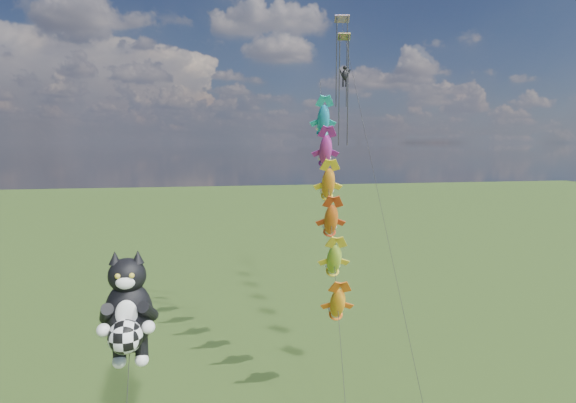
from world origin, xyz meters
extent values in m
ellipsoid|color=black|center=(-0.51, -0.06, 7.75)|extent=(2.22, 1.87, 3.03)
ellipsoid|color=black|center=(-0.51, -0.16, 9.55)|extent=(1.72, 1.59, 1.53)
cone|color=black|center=(-0.98, -0.16, 10.35)|extent=(0.57, 0.57, 0.57)
cone|color=black|center=(-0.03, -0.16, 10.35)|extent=(0.57, 0.57, 0.57)
ellipsoid|color=white|center=(-0.51, -0.77, 9.40)|extent=(0.83, 0.46, 0.55)
ellipsoid|color=white|center=(-0.51, -0.77, 8.03)|extent=(0.97, 0.44, 1.25)
sphere|color=gold|center=(-0.79, -0.84, 9.72)|extent=(0.23, 0.23, 0.23)
sphere|color=gold|center=(-0.22, -0.84, 9.72)|extent=(0.23, 0.23, 0.23)
sphere|color=white|center=(-1.41, -1.06, 7.51)|extent=(0.57, 0.57, 0.57)
sphere|color=white|center=(0.39, -1.06, 7.51)|extent=(0.57, 0.57, 0.57)
sphere|color=white|center=(-0.98, -0.20, 5.71)|extent=(0.61, 0.61, 0.61)
sphere|color=white|center=(-0.03, -0.20, 5.71)|extent=(0.61, 0.61, 0.61)
sphere|color=white|center=(-0.51, -1.34, 7.27)|extent=(1.42, 1.42, 1.42)
cylinder|color=black|center=(11.11, 8.82, 10.13)|extent=(2.41, 15.66, 19.98)
ellipsoid|color=yellow|center=(10.59, 5.38, 5.74)|extent=(1.26, 2.50, 2.68)
ellipsoid|color=green|center=(10.86, 7.13, 7.98)|extent=(1.26, 2.50, 2.68)
ellipsoid|color=orange|center=(11.12, 8.88, 10.21)|extent=(1.26, 2.50, 2.68)
ellipsoid|color=red|center=(11.39, 10.63, 12.45)|extent=(1.26, 2.50, 2.68)
ellipsoid|color=#D833A4|center=(11.66, 12.38, 14.68)|extent=(1.26, 2.50, 2.68)
ellipsoid|color=blue|center=(11.92, 14.13, 16.92)|extent=(1.26, 2.50, 2.68)
cylinder|color=black|center=(14.35, 9.30, 12.50)|extent=(0.14, 17.09, 24.72)
cube|color=#119D2B|center=(13.66, 14.76, 23.19)|extent=(1.00, 0.61, 0.54)
cylinder|color=black|center=(13.32, 14.76, 19.01)|extent=(0.08, 0.08, 8.35)
cylinder|color=black|center=(13.99, 14.76, 19.01)|extent=(0.08, 0.08, 8.35)
cube|color=blue|center=(14.41, 17.83, 25.26)|extent=(1.27, 0.70, 0.60)
cylinder|color=black|center=(13.98, 17.83, 21.61)|extent=(0.08, 0.08, 7.30)
cylinder|color=black|center=(14.83, 17.83, 21.61)|extent=(0.08, 0.08, 7.30)
camera|label=1|loc=(2.59, -21.26, 15.23)|focal=30.00mm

